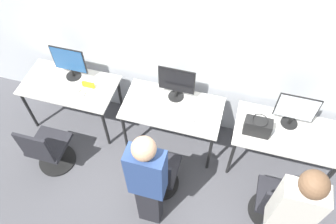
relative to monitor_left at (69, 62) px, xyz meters
name	(u,v)px	position (x,y,z in m)	size (l,w,h in m)	color
ground_plane	(165,160)	(1.38, -0.48, -1.01)	(20.00, 20.00, 0.00)	#4C4C51
wall_back	(183,42)	(1.38, 0.30, 0.39)	(12.00, 0.05, 2.80)	silver
desk_left	(70,89)	(0.00, -0.15, -0.34)	(1.21, 0.65, 0.76)	silver
monitor_left	(69,62)	(0.00, 0.00, 0.00)	(0.44, 0.20, 0.47)	black
keyboard_left	(65,90)	(0.00, -0.26, -0.24)	(0.38, 0.15, 0.02)	silver
mouse_left	(83,94)	(0.25, -0.27, -0.24)	(0.06, 0.09, 0.03)	silver
office_chair_left	(48,150)	(-0.01, -0.92, -0.65)	(0.48, 0.48, 0.88)	black
desk_center	(172,111)	(1.38, -0.15, -0.34)	(1.21, 0.65, 0.76)	silver
monitor_center	(176,83)	(1.38, 0.02, 0.00)	(0.44, 0.20, 0.47)	black
keyboard_center	(170,115)	(1.38, -0.28, -0.24)	(0.38, 0.15, 0.02)	silver
mouse_center	(192,121)	(1.65, -0.30, -0.24)	(0.06, 0.09, 0.03)	silver
office_chair_center	(158,174)	(1.40, -0.87, -0.65)	(0.48, 0.48, 0.88)	black
person_center	(148,182)	(1.41, -1.23, -0.10)	(0.36, 0.22, 1.65)	#232328
desk_right	(286,137)	(2.75, -0.15, -0.34)	(1.21, 0.65, 0.76)	silver
monitor_right	(296,110)	(2.75, -0.01, 0.00)	(0.44, 0.20, 0.47)	black
keyboard_right	(288,138)	(2.75, -0.24, -0.24)	(0.38, 0.15, 0.02)	silver
mouse_right	(314,145)	(3.03, -0.25, -0.24)	(0.06, 0.09, 0.03)	silver
office_chair_right	(275,204)	(2.76, -0.87, -0.65)	(0.48, 0.48, 0.88)	black
person_right	(288,216)	(2.75, -1.23, -0.04)	(0.36, 0.23, 1.74)	#232328
handbag	(258,127)	(2.39, -0.25, -0.14)	(0.30, 0.18, 0.25)	black
placard_left	(88,85)	(0.27, -0.12, -0.21)	(0.16, 0.03, 0.08)	yellow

